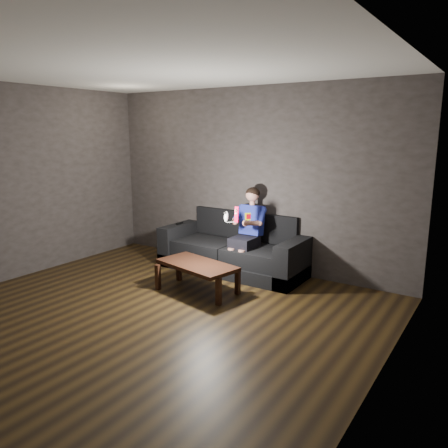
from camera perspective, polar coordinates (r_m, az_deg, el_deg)
The scene contains 10 objects.
floor at distance 4.99m, azimuth -11.60°, elevation -12.54°, with size 5.00×5.00×0.00m, color black.
back_wall at distance 6.58m, azimuth 3.50°, elevation 5.86°, with size 5.00×0.04×2.70m, color #332E2C.
right_wall at distance 3.33m, azimuth 19.38°, elevation -0.88°, with size 0.04×5.00×2.70m, color #332E2C.
ceiling at distance 4.59m, azimuth -13.11°, elevation 19.81°, with size 5.00×5.00×0.02m, color silver.
sofa at distance 6.57m, azimuth 1.46°, elevation -3.65°, with size 2.21×0.96×0.85m.
child at distance 6.29m, azimuth 3.16°, elevation -0.04°, with size 0.48×0.59×1.19m.
wii_remote_red at distance 5.81m, azimuth 1.67°, elevation 1.26°, with size 0.07×0.09×0.22m.
nunchuk_white at distance 5.92m, azimuth 0.28°, elevation 0.97°, with size 0.08×0.10×0.15m.
wii_remote_black at distance 6.99m, azimuth -5.81°, elevation 0.10°, with size 0.04×0.14×0.03m.
coffee_table at distance 5.67m, azimuth -3.54°, elevation -5.64°, with size 1.15×0.73×0.39m.
Camera 1 is at (3.27, -3.16, 2.06)m, focal length 35.00 mm.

